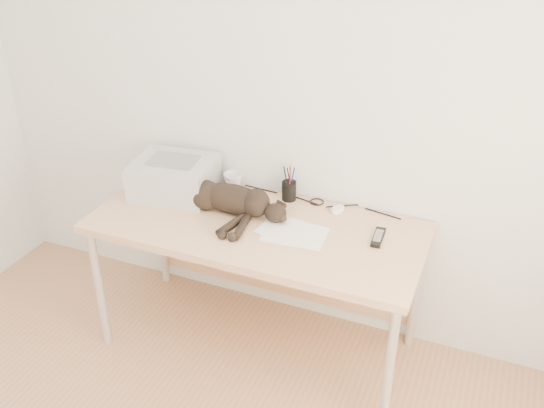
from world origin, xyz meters
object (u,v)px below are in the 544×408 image
at_px(printer, 174,177).
at_px(cat, 228,200).
at_px(mug, 233,182).
at_px(mouse, 338,207).
at_px(desk, 263,239).
at_px(pen_cup, 289,190).

relative_size(printer, cat, 0.64).
relative_size(printer, mug, 4.45).
height_order(cat, mouse, cat).
relative_size(desk, mug, 16.12).
xyz_separation_m(printer, mug, (0.26, 0.15, -0.05)).
distance_m(printer, mouse, 0.86).
height_order(mug, pen_cup, pen_cup).
bearing_deg(cat, printer, 167.78).
bearing_deg(mug, cat, -69.38).
bearing_deg(pen_cup, mouse, -2.16).
xyz_separation_m(printer, pen_cup, (0.58, 0.16, -0.04)).
bearing_deg(desk, mouse, 31.24).
relative_size(desk, cat, 2.33).
distance_m(cat, pen_cup, 0.33).
bearing_deg(pen_cup, cat, -134.01).
bearing_deg(desk, printer, 174.89).
height_order(printer, pen_cup, printer).
bearing_deg(mug, mouse, 0.00).
height_order(cat, pen_cup, pen_cup).
distance_m(cat, mouse, 0.54).
distance_m(printer, pen_cup, 0.60).
distance_m(cat, mug, 0.24).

